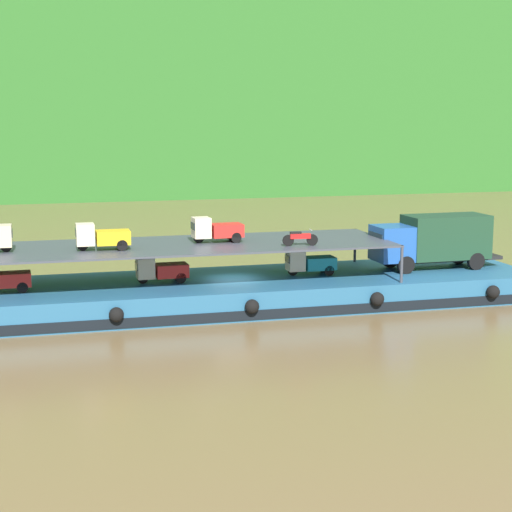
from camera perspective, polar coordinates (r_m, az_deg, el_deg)
name	(u,v)px	position (r m, az deg, el deg)	size (l,w,h in m)	color
ground_plane	(233,306)	(46.69, -1.53, -3.34)	(400.00, 400.00, 0.00)	brown
cargo_barge	(233,292)	(46.50, -1.52, -2.44)	(33.75, 8.25, 1.50)	#23567A
covered_lorry	(433,240)	(50.14, 11.80, 1.08)	(7.89, 2.43, 3.10)	#1E4C99
cargo_rack	(163,246)	(45.32, -6.23, 0.64)	(24.55, 6.87, 2.00)	#383D47
mini_truck_lower_stern	(2,279)	(44.66, -16.65, -1.46)	(2.76, 1.24, 1.38)	red
mini_truck_lower_aft	(161,270)	(45.50, -6.38, -0.92)	(2.77, 1.25, 1.38)	red
mini_truck_lower_mid	(310,262)	(47.49, 3.62, -0.43)	(2.75, 1.21, 1.38)	teal
mini_truck_upper_mid	(102,237)	(44.12, -10.28, 1.29)	(2.75, 1.21, 1.38)	gold
mini_truck_upper_fore	(216,230)	(46.07, -2.67, 1.78)	(2.78, 1.28, 1.38)	red
motorcycle_upper_port	(300,238)	(44.84, 2.96, 1.23)	(1.90, 0.55, 0.87)	black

